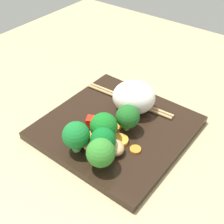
# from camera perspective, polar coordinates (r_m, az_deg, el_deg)

# --- Properties ---
(ground_plane) EXTENTS (1.10, 1.10, 0.02)m
(ground_plane) POSITION_cam_1_polar(r_m,az_deg,el_deg) (0.60, 0.82, -4.25)
(ground_plane) COLOR tan
(square_plate) EXTENTS (0.27, 0.27, 0.02)m
(square_plate) POSITION_cam_1_polar(r_m,az_deg,el_deg) (0.59, 0.83, -2.99)
(square_plate) COLOR black
(square_plate) RESTS_ON ground_plane
(rice_mound) EXTENTS (0.10, 0.11, 0.06)m
(rice_mound) POSITION_cam_1_polar(r_m,az_deg,el_deg) (0.60, 4.42, 2.76)
(rice_mound) COLOR white
(rice_mound) RESTS_ON square_plate
(broccoli_floret_0) EXTENTS (0.04, 0.04, 0.05)m
(broccoli_floret_0) POSITION_cam_1_polar(r_m,az_deg,el_deg) (0.51, -1.74, -5.41)
(broccoli_floret_0) COLOR #6EAC42
(broccoli_floret_0) RESTS_ON square_plate
(broccoli_floret_1) EXTENTS (0.05, 0.05, 0.06)m
(broccoli_floret_1) POSITION_cam_1_polar(r_m,az_deg,el_deg) (0.48, -2.18, -7.83)
(broccoli_floret_1) COLOR #71A654
(broccoli_floret_1) RESTS_ON square_plate
(broccoli_floret_2) EXTENTS (0.05, 0.05, 0.06)m
(broccoli_floret_2) POSITION_cam_1_polar(r_m,az_deg,el_deg) (0.51, -6.87, -4.51)
(broccoli_floret_2) COLOR #7AB960
(broccoli_floret_2) RESTS_ON square_plate
(broccoli_floret_3) EXTENTS (0.05, 0.05, 0.06)m
(broccoli_floret_3) POSITION_cam_1_polar(r_m,az_deg,el_deg) (0.53, -1.59, -2.86)
(broccoli_floret_3) COLOR #84AE5B
(broccoli_floret_3) RESTS_ON square_plate
(broccoli_floret_4) EXTENTS (0.04, 0.04, 0.06)m
(broccoli_floret_4) POSITION_cam_1_polar(r_m,az_deg,el_deg) (0.55, 2.81, -1.12)
(broccoli_floret_4) COLOR #7DBC54
(broccoli_floret_4) RESTS_ON square_plate
(carrot_slice_0) EXTENTS (0.04, 0.04, 0.01)m
(carrot_slice_0) POSITION_cam_1_polar(r_m,az_deg,el_deg) (0.58, 0.49, -2.54)
(carrot_slice_0) COLOR orange
(carrot_slice_0) RESTS_ON square_plate
(carrot_slice_1) EXTENTS (0.04, 0.04, 0.01)m
(carrot_slice_1) POSITION_cam_1_polar(r_m,az_deg,el_deg) (0.54, 1.53, -5.45)
(carrot_slice_1) COLOR #FA9C31
(carrot_slice_1) RESTS_ON square_plate
(carrot_slice_2) EXTENTS (0.03, 0.03, 0.00)m
(carrot_slice_2) POSITION_cam_1_polar(r_m,az_deg,el_deg) (0.56, -3.73, -4.57)
(carrot_slice_2) COLOR orange
(carrot_slice_2) RESTS_ON square_plate
(carrot_slice_3) EXTENTS (0.02, 0.02, 0.01)m
(carrot_slice_3) POSITION_cam_1_polar(r_m,az_deg,el_deg) (0.56, -0.94, -3.77)
(carrot_slice_3) COLOR orange
(carrot_slice_3) RESTS_ON square_plate
(carrot_slice_4) EXTENTS (0.03, 0.03, 0.00)m
(carrot_slice_4) POSITION_cam_1_polar(r_m,az_deg,el_deg) (0.53, 4.49, -7.14)
(carrot_slice_4) COLOR orange
(carrot_slice_4) RESTS_ON square_plate
(pepper_chunk_0) EXTENTS (0.03, 0.03, 0.02)m
(pepper_chunk_0) POSITION_cam_1_polar(r_m,az_deg,el_deg) (0.54, -6.59, -4.90)
(pepper_chunk_0) COLOR red
(pepper_chunk_0) RESTS_ON square_plate
(pepper_chunk_1) EXTENTS (0.03, 0.03, 0.02)m
(pepper_chunk_1) POSITION_cam_1_polar(r_m,az_deg,el_deg) (0.57, -3.84, -1.95)
(pepper_chunk_1) COLOR red
(pepper_chunk_1) RESTS_ON square_plate
(chicken_piece_0) EXTENTS (0.05, 0.05, 0.02)m
(chicken_piece_0) POSITION_cam_1_polar(r_m,az_deg,el_deg) (0.52, 0.63, -6.79)
(chicken_piece_0) COLOR tan
(chicken_piece_0) RESTS_ON square_plate
(chicken_piece_1) EXTENTS (0.03, 0.03, 0.02)m
(chicken_piece_1) POSITION_cam_1_polar(r_m,az_deg,el_deg) (0.58, -1.71, -1.70)
(chicken_piece_1) COLOR tan
(chicken_piece_1) RESTS_ON square_plate
(chicken_piece_2) EXTENTS (0.03, 0.04, 0.02)m
(chicken_piece_2) POSITION_cam_1_polar(r_m,az_deg,el_deg) (0.53, -4.56, -6.23)
(chicken_piece_2) COLOR tan
(chicken_piece_2) RESTS_ON square_plate
(chopstick_pair) EXTENTS (0.03, 0.21, 0.01)m
(chopstick_pair) POSITION_cam_1_polar(r_m,az_deg,el_deg) (0.64, 3.16, 2.32)
(chopstick_pair) COLOR tan
(chopstick_pair) RESTS_ON square_plate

